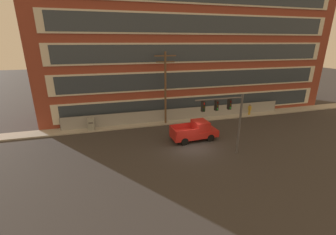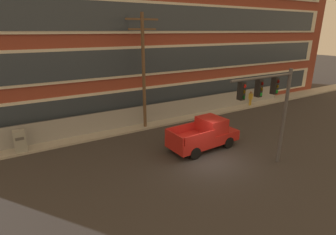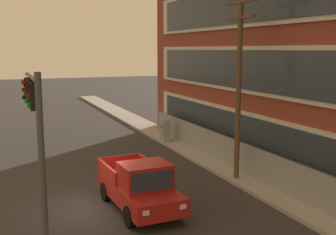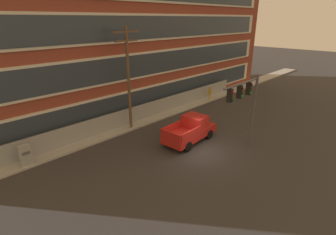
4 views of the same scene
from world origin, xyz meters
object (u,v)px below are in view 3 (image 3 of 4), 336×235
(traffic_signal_mast, at_px, (36,118))
(utility_pole_near_corner, at_px, (239,79))
(electrical_cabinet, at_px, (166,131))
(pickup_truck_red, at_px, (140,187))

(traffic_signal_mast, relative_size, utility_pole_near_corner, 0.64)
(utility_pole_near_corner, distance_m, electrical_cabinet, 10.09)
(utility_pole_near_corner, relative_size, electrical_cabinet, 5.54)
(pickup_truck_red, relative_size, utility_pole_near_corner, 0.57)
(utility_pole_near_corner, bearing_deg, pickup_truck_red, -71.94)
(pickup_truck_red, bearing_deg, utility_pole_near_corner, 108.06)
(pickup_truck_red, height_order, utility_pole_near_corner, utility_pole_near_corner)
(traffic_signal_mast, xyz_separation_m, utility_pole_near_corner, (-3.06, 9.57, 0.85))
(utility_pole_near_corner, xyz_separation_m, electrical_cabinet, (-9.16, -0.08, -4.23))
(traffic_signal_mast, xyz_separation_m, electrical_cabinet, (-12.22, 9.49, -3.37))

